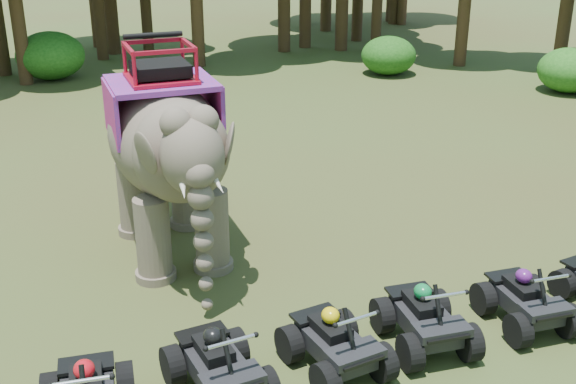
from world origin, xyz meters
The scene contains 6 objects.
ground centered at (0.00, 0.00, 0.00)m, with size 110.00×110.00×0.00m, color #47381E.
elephant centered at (-1.70, 3.45, 2.21)m, with size 2.31×5.25×4.41m, color brown, non-canonical shape.
atv_1 centered at (-2.22, -1.50, 0.65)m, with size 1.28×1.75×1.30m, color black, non-canonical shape.
atv_2 centered at (-0.36, -1.61, 0.63)m, with size 1.25×1.71×1.27m, color black, non-canonical shape.
atv_3 centered at (1.30, -1.55, 0.64)m, with size 1.27×1.74×1.29m, color black, non-canonical shape.
atv_4 centered at (3.25, -1.67, 0.61)m, with size 1.21×1.65×1.22m, color black, non-canonical shape.
Camera 1 is at (-4.60, -10.08, 6.87)m, focal length 45.00 mm.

